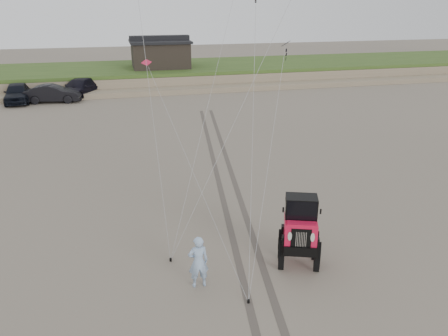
# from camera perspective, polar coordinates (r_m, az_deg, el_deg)

# --- Properties ---
(ground) EXTENTS (160.00, 160.00, 0.00)m
(ground) POSITION_cam_1_polar(r_m,az_deg,el_deg) (15.21, 0.38, -13.41)
(ground) COLOR #6B6054
(ground) RESTS_ON ground
(dune_ridge) EXTENTS (160.00, 14.25, 1.73)m
(dune_ridge) POSITION_cam_1_polar(r_m,az_deg,el_deg) (50.35, -10.57, 11.82)
(dune_ridge) COLOR #7A6B54
(dune_ridge) RESTS_ON ground
(cabin) EXTENTS (6.40, 5.40, 3.35)m
(cabin) POSITION_cam_1_polar(r_m,az_deg,el_deg) (49.70, -8.34, 14.64)
(cabin) COLOR black
(cabin) RESTS_ON dune_ridge
(truck_a) EXTENTS (2.45, 5.20, 1.72)m
(truck_a) POSITION_cam_1_polar(r_m,az_deg,el_deg) (43.81, -25.39, 8.87)
(truck_a) COLOR black
(truck_a) RESTS_ON ground
(truck_b) EXTENTS (4.95, 2.21, 1.58)m
(truck_b) POSITION_cam_1_polar(r_m,az_deg,el_deg) (42.56, -21.43, 9.04)
(truck_b) COLOR black
(truck_b) RESTS_ON ground
(truck_c) EXTENTS (4.83, 6.17, 1.67)m
(truck_c) POSITION_cam_1_polar(r_m,az_deg,el_deg) (44.34, -18.33, 9.92)
(truck_c) COLOR black
(truck_c) RESTS_ON ground
(jeep) EXTENTS (4.06, 5.91, 2.02)m
(jeep) POSITION_cam_1_polar(r_m,az_deg,el_deg) (15.25, 9.82, -9.18)
(jeep) COLOR red
(jeep) RESTS_ON ground
(man) EXTENTS (0.65, 0.43, 1.79)m
(man) POSITION_cam_1_polar(r_m,az_deg,el_deg) (14.11, -3.37, -12.13)
(man) COLOR #83A6CB
(man) RESTS_ON ground
(stake_main) EXTENTS (0.08, 0.08, 0.12)m
(stake_main) POSITION_cam_1_polar(r_m,az_deg,el_deg) (15.83, -6.99, -11.80)
(stake_main) COLOR black
(stake_main) RESTS_ON ground
(stake_aux) EXTENTS (0.08, 0.08, 0.12)m
(stake_aux) POSITION_cam_1_polar(r_m,az_deg,el_deg) (13.88, 3.21, -17.00)
(stake_aux) COLOR black
(stake_aux) RESTS_ON ground
(tire_tracks) EXTENTS (5.22, 29.74, 0.01)m
(tire_tracks) POSITION_cam_1_polar(r_m,az_deg,el_deg) (22.50, 0.23, -1.43)
(tire_tracks) COLOR #4C443D
(tire_tracks) RESTS_ON ground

